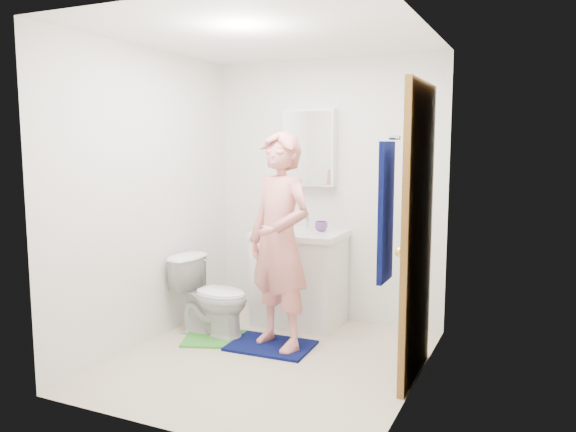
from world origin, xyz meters
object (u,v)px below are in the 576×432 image
object	(u,v)px
toilet	(212,296)
toothbrush_cup	(321,226)
towel	(386,212)
man	(280,241)
vanity_cabinet	(300,280)
medicine_cabinet	(310,148)
soap_dispenser	(267,220)

from	to	relation	value
toilet	toothbrush_cup	distance (m)	1.15
towel	toilet	bearing A→B (deg)	153.39
man	toothbrush_cup	bearing A→B (deg)	107.53
vanity_cabinet	medicine_cabinet	bearing A→B (deg)	90.00
medicine_cabinet	soap_dispenser	bearing A→B (deg)	-135.72
vanity_cabinet	towel	size ratio (longest dim) A/B	1.00
medicine_cabinet	soap_dispenser	xyz separation A→B (m)	(-0.30, -0.29, -0.66)
towel	soap_dispenser	bearing A→B (deg)	136.24
medicine_cabinet	towel	distance (m)	2.11
vanity_cabinet	toilet	bearing A→B (deg)	-131.50
medicine_cabinet	towel	xyz separation A→B (m)	(1.18, -1.71, -0.35)
towel	toilet	distance (m)	2.13
towel	soap_dispenser	size ratio (longest dim) A/B	4.22
vanity_cabinet	medicine_cabinet	size ratio (longest dim) A/B	1.14
soap_dispenser	man	size ratio (longest dim) A/B	0.11
vanity_cabinet	soap_dispenser	world-z (taller)	soap_dispenser
toilet	toothbrush_cup	size ratio (longest dim) A/B	5.93
medicine_cabinet	man	world-z (taller)	medicine_cabinet
soap_dispenser	toothbrush_cup	bearing A→B (deg)	18.03
soap_dispenser	toothbrush_cup	world-z (taller)	soap_dispenser
soap_dispenser	man	distance (m)	0.74
towel	toothbrush_cup	size ratio (longest dim) A/B	6.92
toilet	man	distance (m)	0.85
medicine_cabinet	man	distance (m)	1.16
soap_dispenser	medicine_cabinet	bearing A→B (deg)	44.28
toothbrush_cup	man	size ratio (longest dim) A/B	0.07
vanity_cabinet	toothbrush_cup	world-z (taller)	toothbrush_cup
man	vanity_cabinet	bearing A→B (deg)	121.62
toilet	soap_dispenser	size ratio (longest dim) A/B	3.62
toothbrush_cup	towel	bearing A→B (deg)	-57.33
towel	toothbrush_cup	xyz separation A→B (m)	(-1.01, 1.57, -0.35)
vanity_cabinet	medicine_cabinet	distance (m)	1.22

